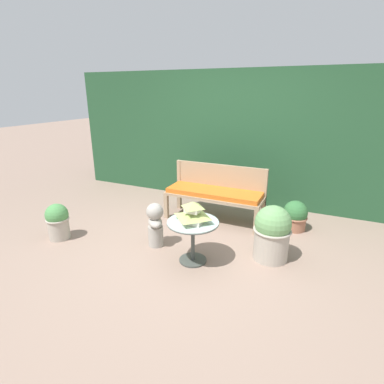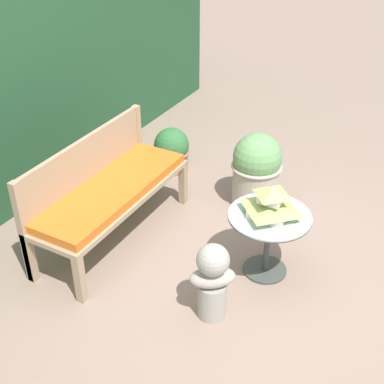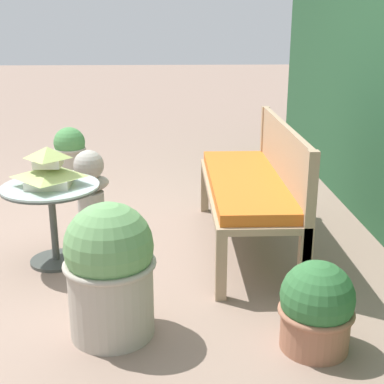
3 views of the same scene
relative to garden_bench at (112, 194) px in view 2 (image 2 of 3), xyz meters
The scene contains 8 objects.
ground 1.04m from the garden_bench, 90.45° to the right, with size 30.00×30.00×0.00m, color gray.
garden_bench is the anchor object (origin of this frame).
bench_backrest 0.30m from the garden_bench, 90.00° to the left, with size 1.49×0.06×0.84m.
patio_table 1.24m from the garden_bench, 80.70° to the right, with size 0.60×0.60×0.51m.
pagoda_birdhouse 1.26m from the garden_bench, 80.70° to the right, with size 0.34×0.34×0.24m.
garden_bust 1.16m from the garden_bench, 109.97° to the right, with size 0.33×0.35×0.58m.
potted_plant_hedge_corner 1.22m from the garden_bench, ahead, with size 0.35×0.35×0.43m.
potted_plant_table_near 1.29m from the garden_bench, 37.55° to the right, with size 0.44×0.44×0.67m.
Camera 2 is at (-2.75, -1.28, 2.67)m, focal length 50.00 mm.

